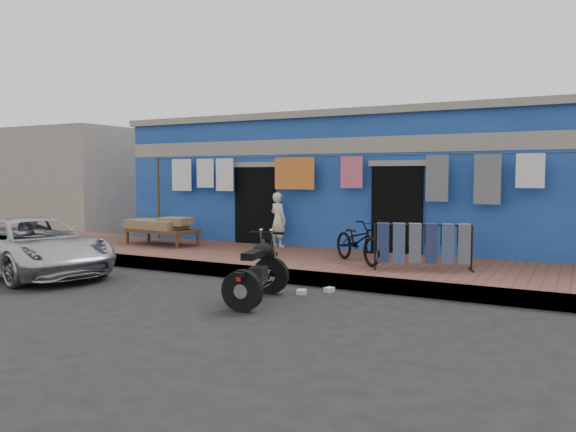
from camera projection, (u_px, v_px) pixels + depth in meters
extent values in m
plane|color=black|center=(227.00, 299.00, 8.60)|extent=(80.00, 80.00, 0.00)
cube|color=brown|center=(311.00, 264.00, 11.24)|extent=(28.00, 3.00, 0.25)
cube|color=gray|center=(276.00, 275.00, 9.96)|extent=(28.00, 0.10, 0.25)
cube|color=navy|center=(377.00, 187.00, 14.66)|extent=(12.00, 5.00, 3.20)
cube|color=#9E9384|center=(342.00, 146.00, 12.44)|extent=(12.00, 0.14, 0.35)
cube|color=#9E9384|center=(378.00, 122.00, 14.54)|extent=(12.20, 5.20, 0.16)
cube|color=black|center=(255.00, 210.00, 13.50)|extent=(1.10, 0.10, 2.10)
cube|color=black|center=(397.00, 215.00, 11.87)|extent=(1.10, 0.10, 2.10)
cube|color=#9E9384|center=(79.00, 181.00, 19.77)|extent=(6.00, 5.00, 3.40)
cylinder|color=brown|center=(158.00, 198.00, 14.58)|extent=(0.06, 0.06, 2.10)
cylinder|color=black|center=(336.00, 157.00, 12.18)|extent=(10.00, 0.01, 0.01)
cube|color=silver|center=(182.00, 175.00, 14.18)|extent=(0.60, 0.02, 0.80)
cube|color=silver|center=(205.00, 173.00, 13.84)|extent=(0.50, 0.02, 0.71)
cube|color=silver|center=(225.00, 175.00, 13.57)|extent=(0.50, 0.02, 0.79)
cube|color=#CC4C26|center=(294.00, 173.00, 12.69)|extent=(1.00, 0.02, 0.72)
cube|color=#CB5873|center=(352.00, 172.00, 12.04)|extent=(0.50, 0.02, 0.68)
cube|color=slate|center=(437.00, 178.00, 11.20)|extent=(0.45, 0.02, 0.93)
cube|color=slate|center=(487.00, 179.00, 10.75)|extent=(0.50, 0.02, 0.96)
cube|color=silver|center=(530.00, 171.00, 10.39)|extent=(0.50, 0.02, 0.64)
imported|color=silver|center=(33.00, 245.00, 10.74)|extent=(4.30, 2.77, 1.12)
imported|color=beige|center=(278.00, 220.00, 12.90)|extent=(0.53, 0.44, 1.25)
imported|color=black|center=(358.00, 236.00, 10.53)|extent=(1.57, 1.44, 1.02)
cube|color=silver|center=(237.00, 284.00, 9.57)|extent=(0.23, 0.21, 0.08)
cube|color=silver|center=(329.00, 290.00, 9.11)|extent=(0.15, 0.18, 0.08)
cube|color=silver|center=(301.00, 292.00, 8.95)|extent=(0.18, 0.21, 0.07)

